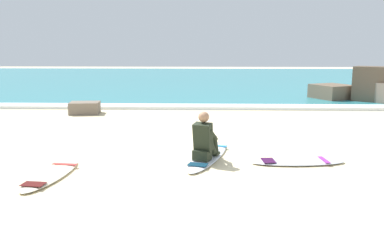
% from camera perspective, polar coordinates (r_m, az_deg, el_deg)
% --- Properties ---
extents(ground_plane, '(80.00, 80.00, 0.00)m').
position_cam_1_polar(ground_plane, '(8.81, -2.66, -4.35)').
color(ground_plane, beige).
extents(sea, '(80.00, 28.00, 0.10)m').
position_cam_1_polar(sea, '(28.66, 0.51, 5.93)').
color(sea, teal).
rests_on(sea, ground).
extents(breaking_foam, '(80.00, 0.90, 0.11)m').
position_cam_1_polar(breaking_foam, '(15.04, -0.75, 1.99)').
color(breaking_foam, white).
rests_on(breaking_foam, ground).
extents(surfboard_main, '(1.16, 2.62, 0.08)m').
position_cam_1_polar(surfboard_main, '(8.31, 2.38, -4.99)').
color(surfboard_main, silver).
rests_on(surfboard_main, ground).
extents(surfer_seated, '(0.57, 0.77, 0.95)m').
position_cam_1_polar(surfer_seated, '(7.85, 1.81, -2.89)').
color(surfer_seated, black).
rests_on(surfer_seated, surfboard_main).
extents(surfboard_spare_near, '(0.71, 1.93, 0.08)m').
position_cam_1_polar(surfboard_spare_near, '(7.49, -19.43, -7.30)').
color(surfboard_spare_near, '#EFE5C6').
rests_on(surfboard_spare_near, ground).
extents(surfboard_spare_far, '(1.87, 0.66, 0.08)m').
position_cam_1_polar(surfboard_spare_far, '(8.12, 14.86, -5.71)').
color(surfboard_spare_far, silver).
rests_on(surfboard_spare_far, ground).
extents(rock_outcrop_distant, '(3.76, 3.11, 1.50)m').
position_cam_1_polar(rock_outcrop_distant, '(18.02, 23.95, 3.95)').
color(rock_outcrop_distant, brown).
rests_on(rock_outcrop_distant, ground).
extents(shoreline_rock, '(1.07, 0.84, 0.41)m').
position_cam_1_polar(shoreline_rock, '(14.19, -15.05, 1.74)').
color(shoreline_rock, '#756656').
rests_on(shoreline_rock, ground).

